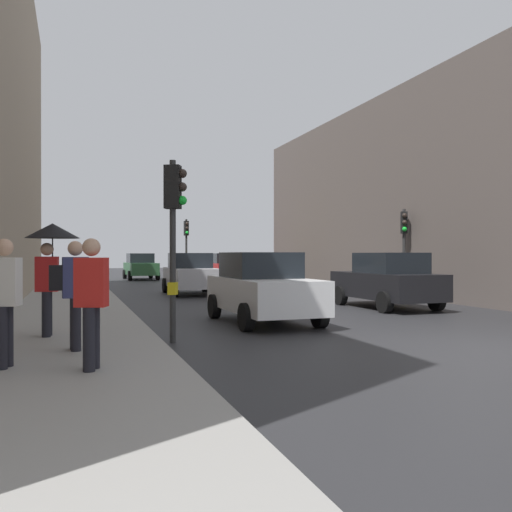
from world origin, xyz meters
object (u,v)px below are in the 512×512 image
car_dark_suv (387,280)px  pedestrian_in_red_jacket (91,298)px  car_silver_hatchback (191,274)px  traffic_light_near_right (174,217)px  pedestrian_with_umbrella (51,248)px  pedestrian_with_grey_backpack (72,288)px  traffic_light_mid_street (404,237)px  pedestrian_with_black_backpack (1,295)px  car_white_compact (262,287)px  car_yellow_taxi (254,270)px  traffic_light_far_median (186,239)px  car_red_sedan (225,267)px  car_green_estate (141,266)px

car_dark_suv → pedestrian_in_red_jacket: pedestrian_in_red_jacket is taller
car_silver_hatchback → car_dark_suv: same height
traffic_light_near_right → pedestrian_with_umbrella: bearing=167.3°
pedestrian_with_grey_backpack → traffic_light_mid_street: bearing=35.9°
traffic_light_mid_street → pedestrian_with_black_backpack: traffic_light_mid_street is taller
traffic_light_mid_street → car_white_compact: size_ratio=0.82×
traffic_light_mid_street → car_white_compact: traffic_light_mid_street is taller
car_silver_hatchback → pedestrian_in_red_jacket: 16.07m
traffic_light_mid_street → pedestrian_with_grey_backpack: (-12.10, -8.77, -1.22)m
car_yellow_taxi → traffic_light_mid_street: bearing=-73.5°
traffic_light_far_median → car_red_sedan: size_ratio=0.87×
car_silver_hatchback → pedestrian_with_grey_backpack: (-4.81, -13.75, 0.29)m
traffic_light_mid_street → car_green_estate: size_ratio=0.81×
traffic_light_far_median → pedestrian_with_grey_backpack: bearing=-106.0°
car_white_compact → pedestrian_with_black_backpack: size_ratio=2.39×
car_yellow_taxi → pedestrian_with_grey_backpack: size_ratio=2.44×
car_dark_suv → pedestrian_with_umbrella: (-9.86, -4.06, 0.96)m
car_green_estate → car_white_compact: 24.57m
car_yellow_taxi → pedestrian_with_grey_backpack: bearing=-116.7°
car_yellow_taxi → car_red_sedan: bearing=88.6°
traffic_light_far_median → pedestrian_in_red_jacket: size_ratio=2.11×
pedestrian_with_black_backpack → car_red_sedan: bearing=68.3°
traffic_light_near_right → pedestrian_with_grey_backpack: (-1.87, -1.23, -1.28)m
traffic_light_near_right → pedestrian_with_grey_backpack: size_ratio=2.00×
traffic_light_mid_street → car_yellow_taxi: (-2.85, 9.64, -1.50)m
car_red_sedan → car_white_compact: 21.78m
traffic_light_mid_street → pedestrian_with_grey_backpack: 14.99m
traffic_light_near_right → car_green_estate: bearing=84.7°
car_white_compact → pedestrian_with_umbrella: size_ratio=1.98×
pedestrian_with_umbrella → pedestrian_in_red_jacket: size_ratio=1.21×
traffic_light_near_right → car_silver_hatchback: (2.94, 12.52, -1.56)m
car_white_compact → pedestrian_with_grey_backpack: 5.82m
pedestrian_with_umbrella → pedestrian_in_red_jacket: (0.63, -3.40, -0.71)m
car_green_estate → pedestrian_in_red_jacket: (-4.15, -29.86, 0.25)m
car_yellow_taxi → pedestrian_in_red_jacket: (-9.01, -20.06, 0.25)m
car_red_sedan → pedestrian_with_grey_backpack: 26.58m
traffic_light_near_right → traffic_light_mid_street: 12.71m
car_green_estate → pedestrian_with_black_backpack: 29.80m
traffic_light_mid_street → car_dark_suv: (-2.62, -2.97, -1.50)m
pedestrian_with_grey_backpack → traffic_light_far_median: bearing=74.0°
traffic_light_mid_street → car_yellow_taxi: size_ratio=0.80×
car_silver_hatchback → car_red_sedan: size_ratio=0.99×
car_white_compact → pedestrian_in_red_jacket: pedestrian_in_red_jacket is taller
car_green_estate → car_yellow_taxi: bearing=-63.6°
traffic_light_far_median → car_white_compact: traffic_light_far_median is taller
traffic_light_near_right → traffic_light_mid_street: bearing=36.4°
traffic_light_mid_street → pedestrian_with_grey_backpack: size_ratio=1.95×
car_silver_hatchback → car_dark_suv: bearing=-59.6°
car_red_sedan → pedestrian_in_red_jacket: pedestrian_in_red_jacket is taller
car_dark_suv → car_yellow_taxi: 12.61m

